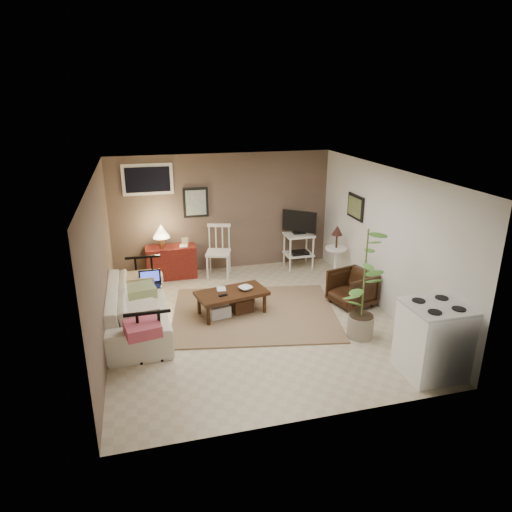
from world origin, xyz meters
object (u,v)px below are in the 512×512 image
object	(u,v)px
sofa	(137,300)
potted_plant	(364,280)
spindle_chair	(218,253)
stove	(433,339)
red_console	(170,259)
tv_stand	(299,238)
armchair	(352,287)
side_table	(336,247)
coffee_table	(231,301)

from	to	relation	value
sofa	potted_plant	size ratio (longest dim) A/B	1.34
spindle_chair	stove	size ratio (longest dim) A/B	1.04
red_console	potted_plant	distance (m)	4.10
sofa	tv_stand	world-z (taller)	tv_stand
red_console	armchair	world-z (taller)	red_console
stove	potted_plant	bearing A→B (deg)	111.88
spindle_chair	stove	xyz separation A→B (m)	(2.07, -4.12, 0.01)
side_table	spindle_chair	bearing A→B (deg)	158.85
armchair	stove	size ratio (longest dim) A/B	0.68
sofa	red_console	world-z (taller)	red_console
coffee_table	armchair	bearing A→B (deg)	-4.45
coffee_table	side_table	world-z (taller)	side_table
sofa	tv_stand	distance (m)	3.82
tv_stand	side_table	bearing A→B (deg)	-62.91
coffee_table	potted_plant	xyz separation A→B (m)	(1.74, -1.22, 0.68)
sofa	tv_stand	xyz separation A→B (m)	(3.33, 1.86, 0.19)
spindle_chair	armchair	world-z (taller)	spindle_chair
sofa	potted_plant	bearing A→B (deg)	-110.26
spindle_chair	tv_stand	distance (m)	1.73
potted_plant	stove	size ratio (longest dim) A/B	1.74
sofa	stove	bearing A→B (deg)	-122.03
side_table	tv_stand	bearing A→B (deg)	117.09
tv_stand	side_table	distance (m)	0.99
spindle_chair	armchair	bearing A→B (deg)	-44.53
coffee_table	spindle_chair	distance (m)	1.81
red_console	spindle_chair	size ratio (longest dim) A/B	1.08
spindle_chair	potted_plant	bearing A→B (deg)	-61.68
sofa	side_table	world-z (taller)	side_table
red_console	tv_stand	bearing A→B (deg)	-2.05
red_console	side_table	xyz separation A→B (m)	(3.12, -0.97, 0.31)
side_table	potted_plant	size ratio (longest dim) A/B	0.65
armchair	tv_stand	bearing A→B (deg)	172.37
sofa	red_console	size ratio (longest dim) A/B	2.07
coffee_table	tv_stand	bearing A→B (deg)	44.94
spindle_chair	side_table	bearing A→B (deg)	-21.15
coffee_table	red_console	xyz separation A→B (m)	(-0.84, 1.93, 0.14)
armchair	stove	world-z (taller)	stove
coffee_table	stove	xyz separation A→B (m)	(2.18, -2.33, 0.25)
potted_plant	stove	distance (m)	1.27
sofa	stove	xyz separation A→B (m)	(3.68, -2.30, 0.04)
spindle_chair	sofa	bearing A→B (deg)	-131.56
stove	side_table	bearing A→B (deg)	88.23
stove	sofa	bearing A→B (deg)	147.97
armchair	sofa	bearing A→B (deg)	-107.45
coffee_table	side_table	xyz separation A→B (m)	(2.28, 0.95, 0.45)
armchair	potted_plant	distance (m)	1.26
coffee_table	side_table	bearing A→B (deg)	22.66
red_console	stove	distance (m)	5.22
side_table	armchair	xyz separation A→B (m)	(-0.18, -1.12, -0.36)
red_console	tv_stand	xyz separation A→B (m)	(2.67, -0.10, 0.26)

